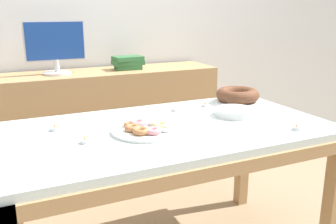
% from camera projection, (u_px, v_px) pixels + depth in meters
% --- Properties ---
extents(wall_back, '(8.00, 0.10, 2.60)m').
position_uv_depth(wall_back, '(91.00, 14.00, 2.98)').
color(wall_back, silver).
rests_on(wall_back, ground).
extents(dining_table, '(1.62, 0.89, 0.78)m').
position_uv_depth(dining_table, '(168.00, 145.00, 1.86)').
color(dining_table, silver).
rests_on(dining_table, ground).
extents(sideboard, '(1.76, 0.44, 0.88)m').
position_uv_depth(sideboard, '(106.00, 127.00, 2.94)').
color(sideboard, tan).
rests_on(sideboard, ground).
extents(computer_monitor, '(0.42, 0.20, 0.38)m').
position_uv_depth(computer_monitor, '(55.00, 48.00, 2.64)').
color(computer_monitor, silver).
rests_on(computer_monitor, sideboard).
extents(book_stack, '(0.24, 0.17, 0.10)m').
position_uv_depth(book_stack, '(128.00, 62.00, 2.89)').
color(book_stack, '#2D6638').
rests_on(book_stack, sideboard).
extents(cake_chocolate_round, '(0.28, 0.28, 0.09)m').
position_uv_depth(cake_chocolate_round, '(238.00, 96.00, 2.29)').
color(cake_chocolate_round, white).
rests_on(cake_chocolate_round, dining_table).
extents(pastry_platter, '(0.33, 0.33, 0.04)m').
position_uv_depth(pastry_platter, '(146.00, 129.00, 1.74)').
color(pastry_platter, white).
rests_on(pastry_platter, dining_table).
extents(plate_stack, '(0.21, 0.21, 0.04)m').
position_uv_depth(plate_stack, '(235.00, 112.00, 2.01)').
color(plate_stack, white).
rests_on(plate_stack, dining_table).
extents(tealight_near_cakes, '(0.04, 0.04, 0.04)m').
position_uv_depth(tealight_near_cakes, '(175.00, 109.00, 2.11)').
color(tealight_near_cakes, silver).
rests_on(tealight_near_cakes, dining_table).
extents(tealight_near_front, '(0.04, 0.04, 0.04)m').
position_uv_depth(tealight_near_front, '(55.00, 128.00, 1.77)').
color(tealight_near_front, silver).
rests_on(tealight_near_front, dining_table).
extents(tealight_right_edge, '(0.04, 0.04, 0.04)m').
position_uv_depth(tealight_right_edge, '(296.00, 128.00, 1.77)').
color(tealight_right_edge, silver).
rests_on(tealight_right_edge, dining_table).
extents(tealight_centre, '(0.04, 0.04, 0.04)m').
position_uv_depth(tealight_centre, '(85.00, 141.00, 1.60)').
color(tealight_centre, silver).
rests_on(tealight_centre, dining_table).
extents(tealight_left_edge, '(0.04, 0.04, 0.04)m').
position_uv_depth(tealight_left_edge, '(205.00, 105.00, 2.21)').
color(tealight_left_edge, silver).
rests_on(tealight_left_edge, dining_table).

